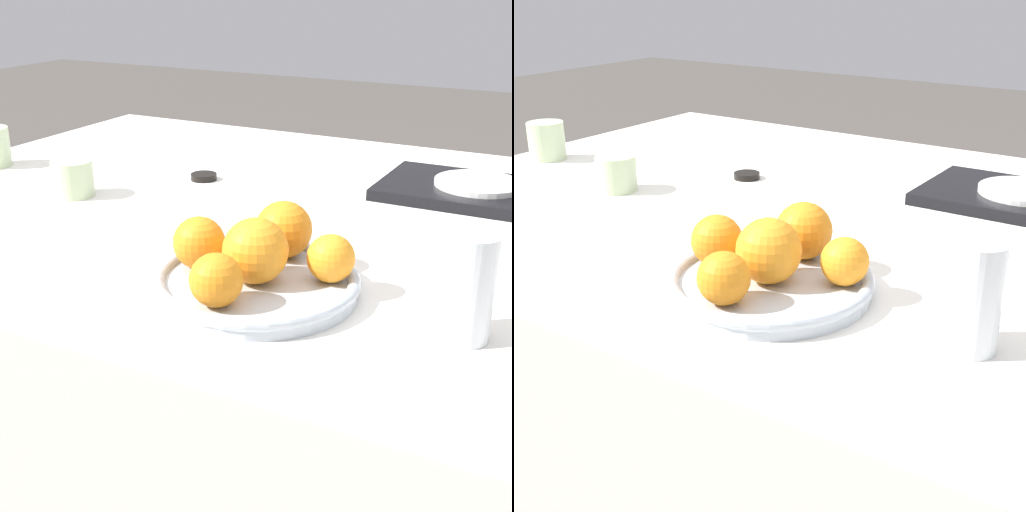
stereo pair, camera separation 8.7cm
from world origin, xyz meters
TOP-DOWN VIEW (x-y plane):
  - table at (0.00, 0.00)m, footprint 1.51×1.08m
  - fruit_platter at (0.09, -0.32)m, footprint 0.26×0.26m
  - orange_0 at (0.09, -0.33)m, footprint 0.08×0.08m
  - orange_1 at (0.01, -0.32)m, footprint 0.07×0.07m
  - orange_2 at (0.09, -0.41)m, footprint 0.06×0.06m
  - orange_3 at (0.18, -0.28)m, footprint 0.06×0.06m
  - orange_4 at (0.09, -0.24)m, footprint 0.08×0.08m
  - water_glass at (0.34, -0.32)m, footprint 0.06×0.06m
  - serving_tray at (0.25, 0.22)m, footprint 0.34×0.22m
  - side_plate at (0.25, 0.22)m, footprint 0.15×0.15m
  - cup_1 at (-0.38, -0.11)m, footprint 0.07×0.07m
  - soy_dish at (-0.23, 0.08)m, footprint 0.05×0.05m

SIDE VIEW (x-z plane):
  - table at x=0.00m, z-range 0.00..0.72m
  - soy_dish at x=-0.23m, z-range 0.72..0.73m
  - serving_tray at x=0.25m, z-range 0.72..0.74m
  - fruit_platter at x=0.09m, z-range 0.72..0.74m
  - side_plate at x=0.25m, z-range 0.74..0.75m
  - cup_1 at x=-0.38m, z-range 0.72..0.78m
  - orange_3 at x=0.18m, z-range 0.74..0.80m
  - orange_2 at x=0.09m, z-range 0.74..0.80m
  - orange_1 at x=0.01m, z-range 0.74..0.80m
  - orange_4 at x=0.09m, z-range 0.74..0.81m
  - orange_0 at x=0.09m, z-range 0.74..0.82m
  - water_glass at x=0.34m, z-range 0.72..0.84m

